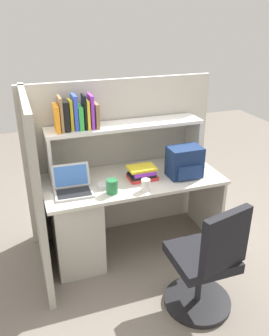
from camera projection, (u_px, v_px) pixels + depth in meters
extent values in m
plane|color=slate|center=(133.00, 244.00, 3.46)|extent=(8.00, 8.00, 0.00)
cube|color=beige|center=(133.00, 179.00, 3.16)|extent=(1.60, 0.70, 0.03)
cube|color=beige|center=(75.00, 225.00, 3.15)|extent=(0.40, 0.64, 0.70)
cube|color=beige|center=(205.00, 200.00, 3.55)|extent=(0.03, 0.64, 0.70)
cube|color=#B2ADA0|center=(120.00, 158.00, 3.46)|extent=(1.84, 0.05, 1.55)
cube|color=#B2ADA0|center=(36.00, 191.00, 2.84)|extent=(0.05, 1.06, 1.55)
cube|color=beige|center=(49.00, 158.00, 3.03)|extent=(0.03, 0.28, 0.42)
cube|color=beige|center=(193.00, 140.00, 3.45)|extent=(0.03, 0.28, 0.42)
cube|color=silver|center=(125.00, 125.00, 3.15)|extent=(1.44, 0.28, 0.03)
cube|color=orange|center=(57.00, 118.00, 2.90)|extent=(0.03, 0.18, 0.22)
cube|color=olive|center=(60.00, 114.00, 2.91)|extent=(0.02, 0.17, 0.29)
cube|color=black|center=(65.00, 115.00, 2.93)|extent=(0.04, 0.18, 0.25)
cube|color=yellow|center=(71.00, 115.00, 2.95)|extent=(0.03, 0.14, 0.25)
cube|color=blue|center=(75.00, 112.00, 2.95)|extent=(0.03, 0.16, 0.29)
cube|color=green|center=(80.00, 117.00, 2.97)|extent=(0.04, 0.15, 0.20)
cube|color=black|center=(84.00, 112.00, 2.96)|extent=(0.02, 0.14, 0.29)
cube|color=yellow|center=(87.00, 114.00, 2.98)|extent=(0.02, 0.15, 0.25)
cube|color=purple|center=(91.00, 111.00, 2.99)|extent=(0.03, 0.17, 0.29)
cube|color=olive|center=(96.00, 115.00, 3.01)|extent=(0.03, 0.18, 0.21)
cube|color=#B7BABF|center=(74.00, 193.00, 2.87)|extent=(0.32, 0.23, 0.02)
cube|color=black|center=(74.00, 193.00, 2.86)|extent=(0.28, 0.18, 0.00)
cube|color=#B7BABF|center=(71.00, 175.00, 2.93)|extent=(0.31, 0.09, 0.19)
cube|color=#3F72CC|center=(71.00, 176.00, 2.92)|extent=(0.27, 0.06, 0.16)
cube|color=navy|center=(185.00, 162.00, 3.14)|extent=(0.30, 0.20, 0.28)
cube|color=navy|center=(190.00, 173.00, 3.08)|extent=(0.22, 0.04, 0.12)
cube|color=silver|center=(102.00, 186.00, 2.98)|extent=(0.07, 0.11, 0.03)
cylinder|color=white|center=(146.00, 185.00, 2.92)|extent=(0.08, 0.08, 0.10)
cylinder|color=#26723F|center=(112.00, 186.00, 2.87)|extent=(0.10, 0.10, 0.12)
cube|color=red|center=(142.00, 177.00, 3.13)|extent=(0.25, 0.17, 0.03)
cube|color=black|center=(142.00, 175.00, 3.10)|extent=(0.23, 0.15, 0.03)
cube|color=purple|center=(143.00, 172.00, 3.09)|extent=(0.20, 0.15, 0.03)
cube|color=yellow|center=(142.00, 168.00, 3.09)|extent=(0.24, 0.17, 0.02)
cylinder|color=black|center=(197.00, 300.00, 2.76)|extent=(0.52, 0.52, 0.04)
cylinder|color=#262628|center=(199.00, 278.00, 2.67)|extent=(0.05, 0.05, 0.41)
cube|color=black|center=(202.00, 257.00, 2.58)|extent=(0.44, 0.44, 0.08)
cube|color=black|center=(225.00, 241.00, 2.32)|extent=(0.40, 0.15, 0.44)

